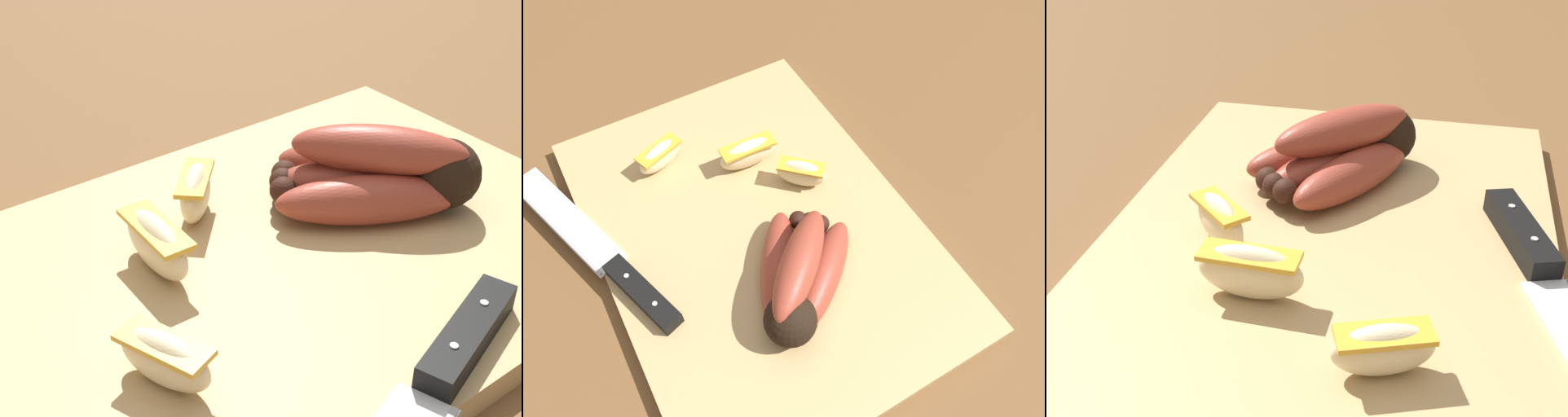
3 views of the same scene
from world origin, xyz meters
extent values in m
plane|color=brown|center=(0.00, 0.00, 0.00)|extent=(6.00, 6.00, 0.00)
cube|color=tan|center=(0.02, -0.01, 0.01)|extent=(0.46, 0.33, 0.02)
sphere|color=black|center=(0.14, -0.03, 0.05)|extent=(0.05, 0.05, 0.05)
ellipsoid|color=brown|center=(0.11, 0.02, 0.04)|extent=(0.11, 0.13, 0.04)
sphere|color=black|center=(0.06, 0.05, 0.04)|extent=(0.02, 0.02, 0.02)
ellipsoid|color=brown|center=(0.10, 0.01, 0.04)|extent=(0.13, 0.12, 0.04)
sphere|color=black|center=(0.05, 0.05, 0.04)|extent=(0.02, 0.02, 0.02)
ellipsoid|color=brown|center=(0.08, -0.01, 0.04)|extent=(0.13, 0.10, 0.04)
sphere|color=black|center=(0.04, 0.03, 0.04)|extent=(0.02, 0.02, 0.02)
ellipsoid|color=brown|center=(0.10, 0.00, 0.07)|extent=(0.12, 0.12, 0.04)
cube|color=black|center=(0.03, -0.14, 0.03)|extent=(0.10, 0.05, 0.02)
cylinder|color=#B2B2B7|center=(0.06, -0.14, 0.04)|extent=(0.01, 0.01, 0.00)
cylinder|color=#B2B2B7|center=(0.01, -0.15, 0.04)|extent=(0.00, 0.01, 0.00)
ellipsoid|color=beige|center=(-0.12, -0.06, 0.04)|extent=(0.04, 0.06, 0.03)
cube|color=gold|center=(-0.12, -0.06, 0.05)|extent=(0.04, 0.06, 0.00)
ellipsoid|color=beige|center=(-0.01, 0.07, 0.04)|extent=(0.05, 0.06, 0.04)
cube|color=gold|center=(-0.01, 0.07, 0.05)|extent=(0.05, 0.05, 0.00)
ellipsoid|color=beige|center=(-0.07, 0.03, 0.04)|extent=(0.02, 0.07, 0.04)
cube|color=gold|center=(-0.07, 0.03, 0.05)|extent=(0.03, 0.07, 0.00)
camera|label=1|loc=(-0.26, -0.34, 0.34)|focal=53.39mm
camera|label=2|loc=(0.30, -0.13, 0.51)|focal=35.35mm
camera|label=3|loc=(-0.40, -0.08, 0.30)|focal=46.63mm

